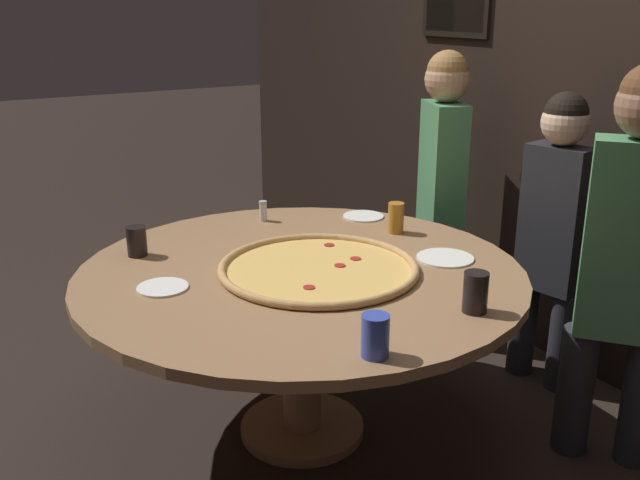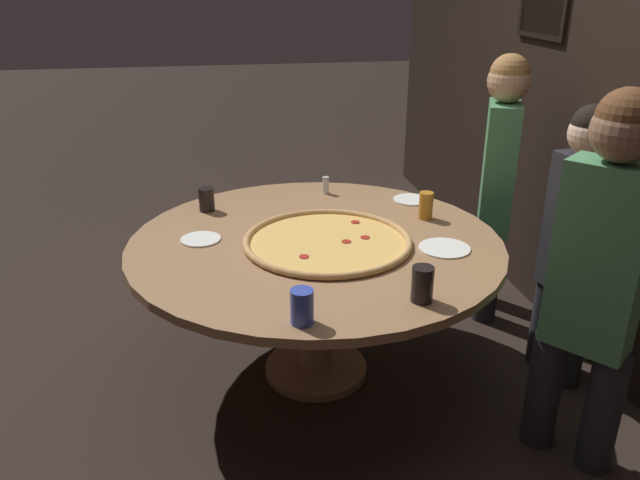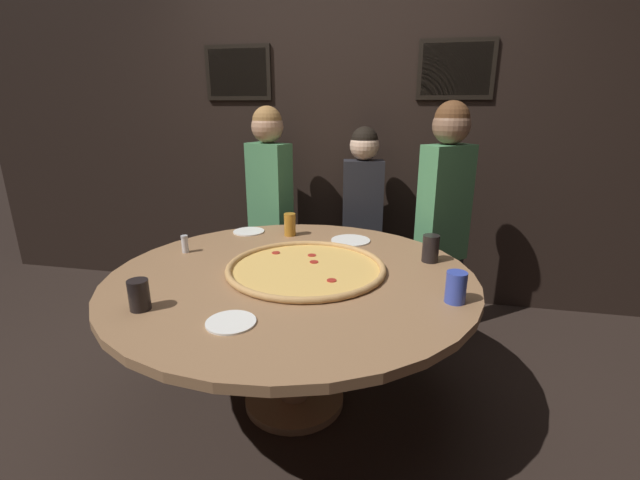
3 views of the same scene
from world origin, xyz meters
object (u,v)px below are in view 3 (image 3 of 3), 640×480
white_plate_left_side (249,231)px  condiment_shaker (185,244)px  drink_cup_near_right (290,225)px  white_plate_right_side (231,322)px  drink_cup_far_right (456,287)px  giant_pizza (306,268)px  diner_far_right (362,210)px  diner_centre_back (444,209)px  drink_cup_front_edge (139,295)px  white_plate_beside_cup (351,240)px  drink_cup_far_left (431,248)px  dining_table (292,294)px  diner_far_left (270,198)px

white_plate_left_side → condiment_shaker: 0.49m
drink_cup_near_right → white_plate_right_side: bearing=-85.6°
white_plate_left_side → drink_cup_far_right: bearing=-33.4°
giant_pizza → diner_far_right: size_ratio=0.57×
giant_pizza → diner_centre_back: bearing=52.1°
drink_cup_front_edge → white_plate_beside_cup: drink_cup_front_edge is taller
condiment_shaker → giant_pizza: bearing=-9.9°
drink_cup_near_right → drink_cup_front_edge: (-0.31, -1.10, -0.01)m
drink_cup_far_left → white_plate_beside_cup: (-0.45, 0.26, -0.07)m
giant_pizza → drink_cup_near_right: bearing=113.1°
drink_cup_far_right → condiment_shaker: bearing=166.2°
dining_table → drink_cup_far_right: bearing=-13.2°
white_plate_beside_cup → diner_centre_back: size_ratio=0.15×
dining_table → white_plate_beside_cup: size_ratio=7.54×
dining_table → giant_pizza: 0.15m
drink_cup_far_right → white_plate_beside_cup: bearing=126.0°
drink_cup_front_edge → white_plate_right_side: drink_cup_front_edge is taller
diner_far_left → diner_centre_back: bearing=-164.9°
diner_centre_back → drink_cup_front_edge: bearing=10.4°
drink_cup_far_right → white_plate_right_side: drink_cup_far_right is taller
drink_cup_front_edge → white_plate_beside_cup: bearing=56.7°
drink_cup_front_edge → white_plate_left_side: (0.03, 1.11, -0.06)m
diner_far_right → diner_centre_back: bearing=145.9°
diner_far_right → diner_centre_back: size_ratio=0.89×
diner_far_right → diner_far_left: (-0.68, -0.08, 0.08)m
drink_cup_near_right → white_plate_beside_cup: drink_cup_near_right is taller
diner_far_right → giant_pizza: bearing=72.9°
dining_table → giant_pizza: size_ratio=2.24×
drink_cup_far_left → drink_cup_far_right: 0.48m
diner_far_right → diner_centre_back: diner_centre_back is taller
white_plate_beside_cup → giant_pizza: bearing=-106.3°
dining_table → white_plate_right_side: bearing=-99.4°
giant_pizza → white_plate_right_side: (-0.15, -0.58, -0.01)m
drink_cup_near_right → diner_far_left: bearing=119.8°
drink_cup_far_right → white_plate_left_side: bearing=146.6°
dining_table → condiment_shaker: 0.69m
drink_cup_near_right → condiment_shaker: bearing=-138.1°
dining_table → drink_cup_front_edge: 0.72m
drink_cup_far_left → white_plate_right_side: bearing=-132.0°
giant_pizza → drink_cup_near_right: (-0.24, 0.55, 0.06)m
drink_cup_far_left → drink_cup_front_edge: size_ratio=1.14×
drink_cup_front_edge → drink_cup_far_right: size_ratio=0.95×
white_plate_beside_cup → diner_far_right: (-0.00, 0.64, 0.04)m
drink_cup_front_edge → drink_cup_far_right: drink_cup_far_right is taller
diner_far_left → dining_table: bearing=136.0°
white_plate_right_side → diner_far_right: 1.76m
drink_cup_near_right → drink_cup_front_edge: bearing=-105.7°
dining_table → drink_cup_front_edge: bearing=-134.2°
drink_cup_near_right → drink_cup_far_left: 0.89m
drink_cup_near_right → white_plate_left_side: bearing=177.0°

